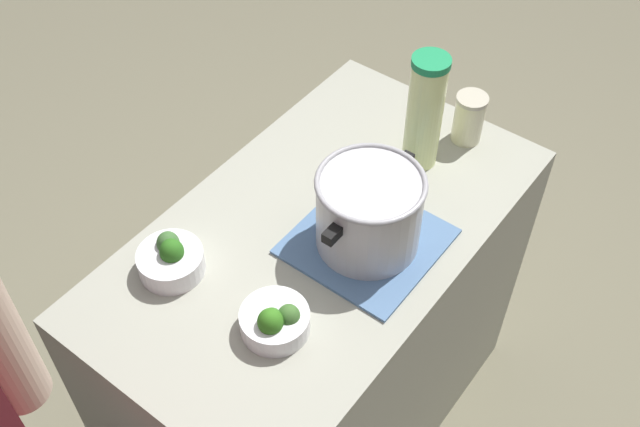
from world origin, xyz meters
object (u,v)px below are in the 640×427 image
object	(u,v)px
cooking_pot	(369,211)
lemonade_pitcher	(425,112)
mason_jar	(469,118)
broccoli_bowl_center	(275,321)
broccoli_bowl_front	(171,259)

from	to	relation	value
cooking_pot	lemonade_pitcher	xyz separation A→B (m)	(-0.29, -0.05, 0.05)
mason_jar	lemonade_pitcher	bearing A→B (deg)	-20.62
mason_jar	broccoli_bowl_center	xyz separation A→B (m)	(0.72, -0.01, -0.03)
broccoli_bowl_front	cooking_pot	bearing A→B (deg)	137.25
lemonade_pitcher	mason_jar	world-z (taller)	lemonade_pitcher
lemonade_pitcher	broccoli_bowl_front	size ratio (longest dim) A/B	2.11
lemonade_pitcher	broccoli_bowl_front	world-z (taller)	lemonade_pitcher
cooking_pot	broccoli_bowl_front	xyz separation A→B (m)	(0.31, -0.28, -0.07)
lemonade_pitcher	mason_jar	distance (m)	0.17
cooking_pot	mason_jar	world-z (taller)	cooking_pot
broccoli_bowl_front	broccoli_bowl_center	distance (m)	0.27
cooking_pot	lemonade_pitcher	bearing A→B (deg)	-170.03
lemonade_pitcher	broccoli_bowl_center	xyz separation A→B (m)	(0.58, 0.04, -0.12)
cooking_pot	broccoli_bowl_front	world-z (taller)	cooking_pot
mason_jar	broccoli_bowl_center	size ratio (longest dim) A/B	0.93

